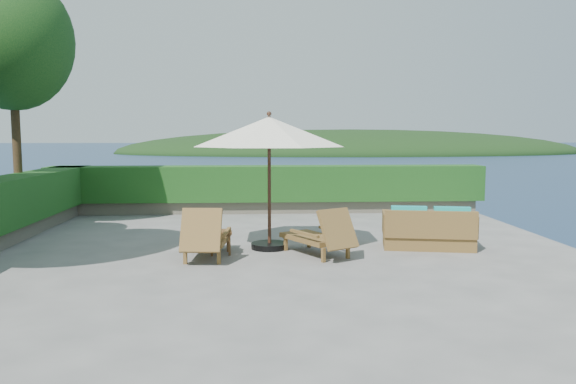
{
  "coord_description": "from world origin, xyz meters",
  "views": [
    {
      "loc": [
        -0.34,
        -10.45,
        2.28
      ],
      "look_at": [
        0.3,
        0.8,
        1.1
      ],
      "focal_mm": 35.0,
      "sensor_mm": 36.0,
      "label": 1
    }
  ],
  "objects": [
    {
      "name": "side_table",
      "position": [
        -1.04,
        0.07,
        0.37
      ],
      "size": [
        0.48,
        0.48,
        0.45
      ],
      "rotation": [
        0.0,
        0.0,
        0.14
      ],
      "color": "brown",
      "rests_on": "ground"
    },
    {
      "name": "patio_umbrella",
      "position": [
        -0.08,
        0.52,
        2.29
      ],
      "size": [
        3.89,
        3.89,
        2.71
      ],
      "rotation": [
        0.0,
        0.0,
        0.36
      ],
      "color": "black",
      "rests_on": "ground"
    },
    {
      "name": "foundation",
      "position": [
        0.0,
        0.0,
        -1.55
      ],
      "size": [
        12.0,
        12.0,
        3.0
      ],
      "primitive_type": "cube",
      "color": "#5C5249",
      "rests_on": "ocean"
    },
    {
      "name": "tree_far",
      "position": [
        -6.0,
        3.2,
        4.4
      ],
      "size": [
        2.8,
        2.8,
        6.03
      ],
      "color": "#49341C",
      "rests_on": "ground"
    },
    {
      "name": "wicker_loveseat",
      "position": [
        3.07,
        0.37,
        0.34
      ],
      "size": [
        1.92,
        1.23,
        0.87
      ],
      "rotation": [
        0.0,
        0.0,
        -0.19
      ],
      "color": "brown",
      "rests_on": "ground"
    },
    {
      "name": "offshore_island",
      "position": [
        25.0,
        140.0,
        -3.0
      ],
      "size": [
        126.0,
        57.6,
        12.6
      ],
      "primitive_type": "ellipsoid",
      "color": "black",
      "rests_on": "ocean"
    },
    {
      "name": "planter_wall_far",
      "position": [
        0.0,
        5.6,
        0.18
      ],
      "size": [
        12.0,
        0.6,
        0.36
      ],
      "primitive_type": "cube",
      "color": "#6F6959",
      "rests_on": "ground"
    },
    {
      "name": "ground",
      "position": [
        0.0,
        0.0,
        0.0
      ],
      "size": [
        12.0,
        12.0,
        0.0
      ],
      "primitive_type": "plane",
      "color": "gray",
      "rests_on": "ground"
    },
    {
      "name": "lounge_left",
      "position": [
        -1.26,
        -0.28,
        0.41
      ],
      "size": [
        0.85,
        1.75,
        0.98
      ],
      "rotation": [
        0.0,
        0.0,
        -0.08
      ],
      "color": "brown",
      "rests_on": "ground"
    },
    {
      "name": "hedge_far",
      "position": [
        0.0,
        5.6,
        0.85
      ],
      "size": [
        12.4,
        0.9,
        1.0
      ],
      "primitive_type": "cube",
      "color": "#1C4012",
      "rests_on": "planter_wall_far"
    },
    {
      "name": "lounge_right",
      "position": [
        0.85,
        -0.21,
        0.39
      ],
      "size": [
        1.4,
        1.73,
        0.93
      ],
      "rotation": [
        0.0,
        0.0,
        0.54
      ],
      "color": "brown",
      "rests_on": "ground"
    }
  ]
}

